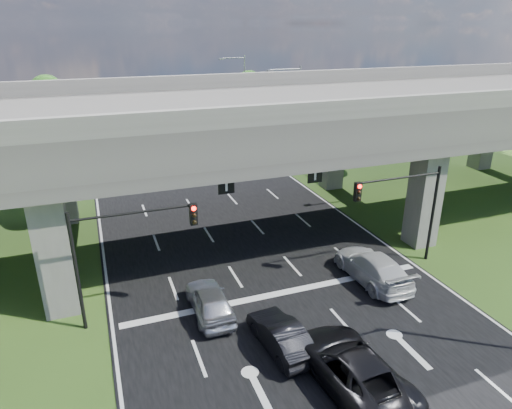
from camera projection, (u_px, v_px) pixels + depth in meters
ground at (310, 332)px, 21.65m from camera, size 160.00×160.00×0.00m
road at (243, 243)px, 30.36m from camera, size 18.00×120.00×0.03m
overpass at (231, 119)px, 29.19m from camera, size 80.00×15.00×10.00m
signal_right at (405, 201)px, 26.06m from camera, size 5.76×0.54×6.00m
signal_left at (123, 243)px, 21.03m from camera, size 5.76×0.54×6.00m
streetlight_far at (295, 111)px, 43.66m from camera, size 3.38×0.25×10.00m
streetlight_beyond at (242, 90)px, 57.61m from camera, size 3.38×0.25×10.00m
tree_left_near at (23, 137)px, 38.05m from camera, size 4.50×4.50×7.80m
tree_left_far at (46, 103)px, 52.20m from camera, size 4.80×4.80×8.32m
tree_right_near at (304, 115)px, 48.60m from camera, size 4.20×4.20×7.28m
tree_right_mid at (298, 105)px, 56.65m from camera, size 3.91×3.90×6.76m
tree_right_far at (246, 93)px, 62.10m from camera, size 4.50×4.50×7.80m
car_silver at (210, 301)px, 22.66m from camera, size 1.81×4.47×1.52m
car_dark at (281, 335)px, 20.25m from camera, size 1.88×4.39×1.41m
car_white at (372, 267)px, 25.68m from camera, size 2.32×5.66×1.64m
car_trailing at (353, 368)px, 18.11m from camera, size 3.18×6.21×1.68m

